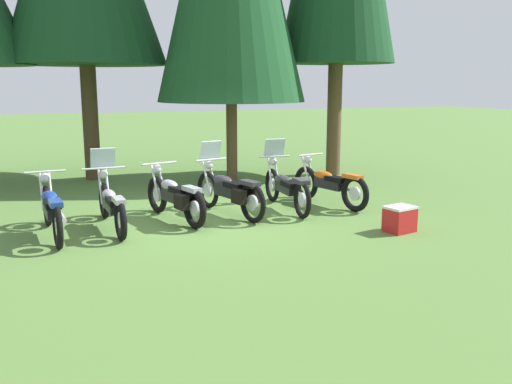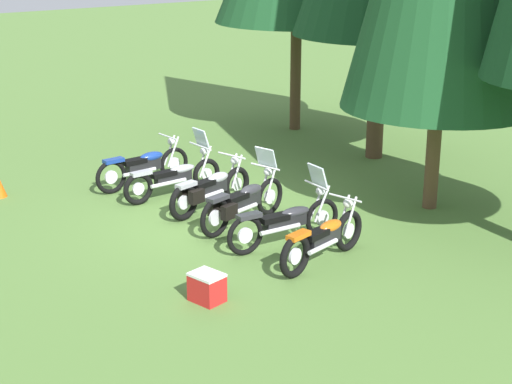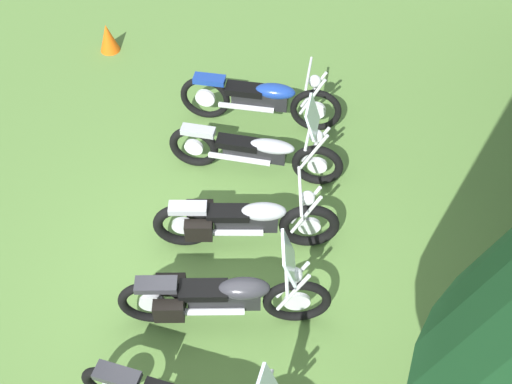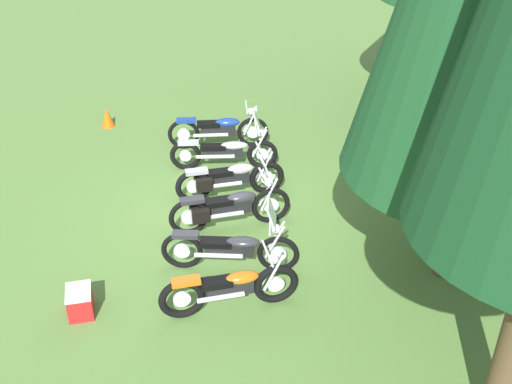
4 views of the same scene
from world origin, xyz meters
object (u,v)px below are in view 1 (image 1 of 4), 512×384
motorcycle_4 (286,186)px  picnic_cooler (400,219)px  motorcycle_0 (52,209)px  motorcycle_5 (329,184)px  motorcycle_2 (176,197)px  motorcycle_3 (230,190)px  motorcycle_1 (111,203)px

motorcycle_4 → picnic_cooler: motorcycle_4 is taller
motorcycle_0 → motorcycle_5: size_ratio=1.06×
motorcycle_2 → picnic_cooler: bearing=-136.6°
motorcycle_2 → motorcycle_3: (1.07, 0.05, 0.04)m
motorcycle_2 → motorcycle_0: bearing=84.3°
motorcycle_5 → motorcycle_2: bearing=79.1°
motorcycle_1 → motorcycle_3: motorcycle_3 is taller
motorcycle_5 → picnic_cooler: (0.08, -2.34, -0.22)m
motorcycle_5 → motorcycle_4: bearing=77.1°
motorcycle_1 → motorcycle_5: (4.46, 0.26, 0.00)m
picnic_cooler → motorcycle_0: bearing=161.1°
motorcycle_2 → motorcycle_4: bearing=-100.1°
motorcycle_3 → picnic_cooler: (2.29, -2.24, -0.26)m
motorcycle_4 → picnic_cooler: size_ratio=4.18×
motorcycle_0 → motorcycle_4: motorcycle_4 is taller
motorcycle_2 → picnic_cooler: size_ratio=3.89×
motorcycle_0 → motorcycle_2: 2.18m
motorcycle_1 → motorcycle_4: (3.46, 0.24, 0.02)m
motorcycle_1 → picnic_cooler: 5.00m
motorcycle_1 → motorcycle_4: size_ratio=1.00×
motorcycle_4 → motorcycle_5: (0.99, 0.01, -0.02)m
motorcycle_1 → motorcycle_5: motorcycle_1 is taller
motorcycle_3 → motorcycle_5: size_ratio=1.03×
motorcycle_0 → motorcycle_5: (5.44, 0.44, -0.02)m
motorcycle_2 → motorcycle_3: size_ratio=0.97×
motorcycle_0 → motorcycle_5: 5.46m
motorcycle_0 → motorcycle_4: bearing=-88.5°
motorcycle_5 → motorcycle_3: bearing=79.1°
motorcycle_3 → picnic_cooler: 3.22m
motorcycle_1 → motorcycle_2: 1.18m
motorcycle_2 → motorcycle_4: 2.29m
motorcycle_1 → motorcycle_4: bearing=-88.2°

